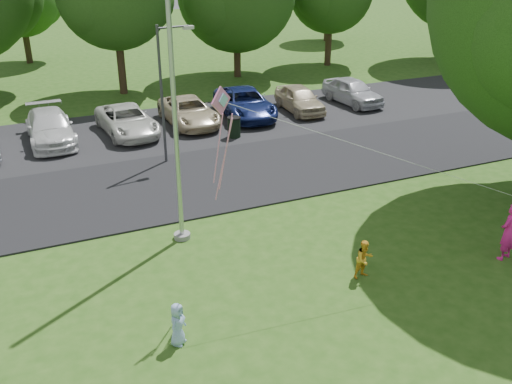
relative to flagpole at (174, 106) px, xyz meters
name	(u,v)px	position (x,y,z in m)	size (l,w,h in m)	color
ground	(372,299)	(3.50, -5.00, -4.17)	(120.00, 120.00, 0.00)	#2A5316
park_road	(239,173)	(3.50, 4.00, -4.14)	(60.00, 6.00, 0.06)	black
parking_strip	(189,126)	(3.50, 10.50, -4.14)	(42.00, 7.00, 0.06)	black
flagpole	(174,106)	(0.00, 0.00, 0.00)	(0.50, 0.50, 10.00)	#B7BABF
street_lamp	(166,82)	(1.46, 6.34, -0.90)	(1.52, 0.37, 5.43)	#3F3F44
trash_can	(234,128)	(4.88, 8.00, -3.67)	(0.62, 0.62, 0.99)	black
parked_cars	(187,111)	(3.49, 10.56, -3.45)	(20.24, 5.26, 1.37)	#B2B7BF
woman	(509,232)	(8.11, -4.82, -3.31)	(0.63, 0.41, 1.72)	#F62098
child_yellow	(364,259)	(3.87, -4.03, -3.62)	(0.53, 0.42, 1.10)	gold
child_blue	(178,324)	(-1.50, -4.68, -3.64)	(0.52, 0.34, 1.06)	#96B7E6
kite	(230,121)	(0.42, -3.20, 0.44)	(8.18, 1.95, 3.47)	pink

